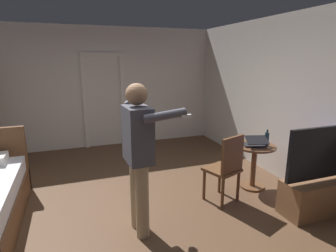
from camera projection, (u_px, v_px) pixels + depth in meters
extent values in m
plane|color=brown|center=(112.00, 214.00, 3.63)|extent=(6.78, 6.78, 0.00)
cube|color=silver|center=(88.00, 88.00, 6.18)|extent=(6.02, 0.12, 2.69)
cube|color=silver|center=(299.00, 102.00, 4.27)|extent=(0.12, 6.40, 2.69)
cube|color=white|center=(85.00, 103.00, 6.15)|extent=(0.08, 0.08, 2.05)
cube|color=white|center=(123.00, 101.00, 6.43)|extent=(0.08, 0.08, 2.05)
cube|color=white|center=(101.00, 54.00, 6.04)|extent=(0.93, 0.08, 0.08)
cube|color=brown|center=(318.00, 196.00, 3.64)|extent=(1.01, 0.40, 0.46)
cube|color=black|center=(326.00, 152.00, 3.48)|extent=(1.16, 0.05, 0.68)
cube|color=#433AB4|center=(324.00, 152.00, 3.51)|extent=(1.10, 0.01, 0.62)
cylinder|color=brown|center=(253.00, 167.00, 4.33)|extent=(0.08, 0.08, 0.67)
cylinder|color=brown|center=(252.00, 186.00, 4.40)|extent=(0.38, 0.38, 0.03)
cylinder|color=brown|center=(255.00, 146.00, 4.24)|extent=(0.63, 0.63, 0.03)
cube|color=black|center=(254.00, 145.00, 4.23)|extent=(0.37, 0.30, 0.02)
cube|color=black|center=(257.00, 140.00, 4.09)|extent=(0.36, 0.27, 0.09)
cube|color=navy|center=(257.00, 140.00, 4.09)|extent=(0.32, 0.23, 0.07)
cylinder|color=#183331|center=(267.00, 139.00, 4.19)|extent=(0.06, 0.06, 0.20)
cylinder|color=#183331|center=(267.00, 131.00, 4.16)|extent=(0.03, 0.03, 0.05)
cylinder|color=brown|center=(220.00, 178.00, 4.19)|extent=(0.04, 0.04, 0.45)
cylinder|color=brown|center=(204.00, 185.00, 3.98)|extent=(0.04, 0.04, 0.45)
cylinder|color=brown|center=(238.00, 186.00, 3.93)|extent=(0.04, 0.04, 0.45)
cylinder|color=brown|center=(223.00, 193.00, 3.72)|extent=(0.04, 0.04, 0.45)
cube|color=brown|center=(222.00, 170.00, 3.90)|extent=(0.54, 0.54, 0.04)
cube|color=brown|center=(233.00, 155.00, 3.71)|extent=(0.41, 0.18, 0.50)
cylinder|color=tan|center=(137.00, 193.00, 3.30)|extent=(0.15, 0.15, 0.88)
cylinder|color=tan|center=(142.00, 202.00, 3.09)|extent=(0.15, 0.15, 0.88)
cube|color=#4C4C56|center=(138.00, 135.00, 3.01)|extent=(0.28, 0.42, 0.62)
sphere|color=#936B4C|center=(137.00, 94.00, 2.91)|extent=(0.24, 0.24, 0.24)
cylinder|color=#4C4C56|center=(139.00, 120.00, 3.23)|extent=(0.35, 0.11, 0.50)
cylinder|color=#4C4C56|center=(165.00, 115.00, 2.84)|extent=(0.47, 0.11, 0.13)
cube|color=white|center=(186.00, 116.00, 2.90)|extent=(0.12, 0.04, 0.04)
cube|color=black|center=(3.00, 156.00, 5.16)|extent=(0.52, 0.41, 0.43)
cube|color=black|center=(4.00, 159.00, 5.14)|extent=(0.62, 0.48, 0.35)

